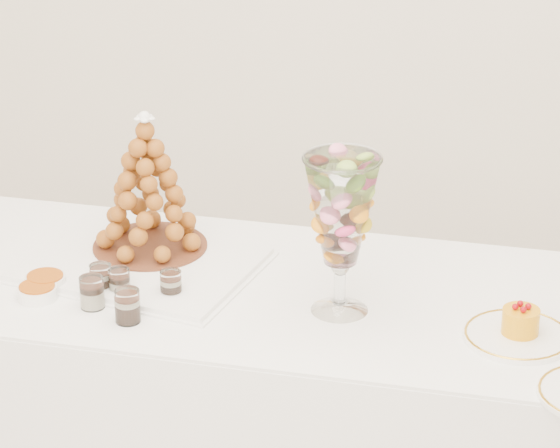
# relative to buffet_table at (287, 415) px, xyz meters

# --- Properties ---
(buffet_table) EXTENTS (1.83, 0.74, 0.69)m
(buffet_table) POSITION_rel_buffet_table_xyz_m (0.00, 0.00, 0.00)
(buffet_table) COLOR white
(buffet_table) RESTS_ON ground
(lace_tray) EXTENTS (0.60, 0.49, 0.02)m
(lace_tray) POSITION_rel_buffet_table_xyz_m (-0.38, 0.03, 0.36)
(lace_tray) COLOR white
(lace_tray) RESTS_ON buffet_table
(macaron_vase) EXTENTS (0.17, 0.17, 0.37)m
(macaron_vase) POSITION_rel_buffet_table_xyz_m (0.14, -0.07, 0.59)
(macaron_vase) COLOR white
(macaron_vase) RESTS_ON buffet_table
(cake_plate) EXTENTS (0.24, 0.24, 0.01)m
(cake_plate) POSITION_rel_buffet_table_xyz_m (0.54, -0.11, 0.35)
(cake_plate) COLOR white
(cake_plate) RESTS_ON buffet_table
(verrine_a) EXTENTS (0.06, 0.06, 0.07)m
(verrine_a) POSITION_rel_buffet_table_xyz_m (-0.42, -0.11, 0.38)
(verrine_a) COLOR white
(verrine_a) RESTS_ON buffet_table
(verrine_b) EXTENTS (0.05, 0.05, 0.07)m
(verrine_b) POSITION_rel_buffet_table_xyz_m (-0.38, -0.11, 0.38)
(verrine_b) COLOR white
(verrine_b) RESTS_ON buffet_table
(verrine_c) EXTENTS (0.06, 0.06, 0.07)m
(verrine_c) POSITION_rel_buffet_table_xyz_m (-0.25, -0.10, 0.38)
(verrine_c) COLOR white
(verrine_c) RESTS_ON buffet_table
(verrine_d) EXTENTS (0.06, 0.06, 0.08)m
(verrine_d) POSITION_rel_buffet_table_xyz_m (-0.42, -0.18, 0.38)
(verrine_d) COLOR white
(verrine_d) RESTS_ON buffet_table
(verrine_e) EXTENTS (0.06, 0.06, 0.08)m
(verrine_e) POSITION_rel_buffet_table_xyz_m (-0.31, -0.23, 0.39)
(verrine_e) COLOR white
(verrine_e) RESTS_ON buffet_table
(ramekin_back) EXTENTS (0.10, 0.10, 0.03)m
(ramekin_back) POSITION_rel_buffet_table_xyz_m (-0.56, -0.12, 0.36)
(ramekin_back) COLOR white
(ramekin_back) RESTS_ON buffet_table
(ramekin_front) EXTENTS (0.09, 0.09, 0.03)m
(ramekin_front) POSITION_rel_buffet_table_xyz_m (-0.56, -0.17, 0.36)
(ramekin_front) COLOR white
(ramekin_front) RESTS_ON buffet_table
(croquembouche) EXTENTS (0.29, 0.29, 0.35)m
(croquembouche) POSITION_rel_buffet_table_xyz_m (-0.38, 0.12, 0.54)
(croquembouche) COLOR #5E2D18
(croquembouche) RESTS_ON lace_tray
(mousse_cake) EXTENTS (0.08, 0.08, 0.07)m
(mousse_cake) POSITION_rel_buffet_table_xyz_m (0.55, -0.10, 0.39)
(mousse_cake) COLOR orange
(mousse_cake) RESTS_ON cake_plate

